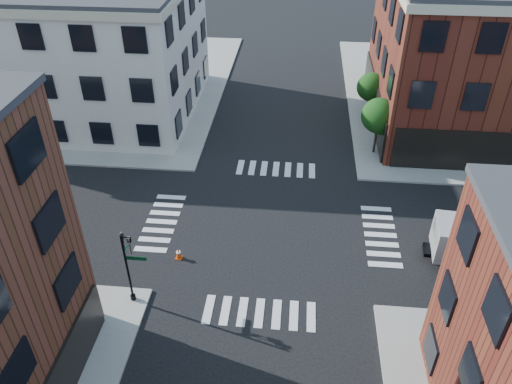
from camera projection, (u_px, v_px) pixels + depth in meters
name	position (u px, v px, depth m)	size (l,w,h in m)	color
ground	(269.00, 228.00, 31.80)	(120.00, 120.00, 0.00)	black
sidewalk_ne	(506.00, 100.00, 47.18)	(30.00, 30.00, 0.15)	gray
sidewalk_nw	(77.00, 83.00, 50.40)	(30.00, 30.00, 0.15)	gray
building_nw	(64.00, 48.00, 43.04)	(22.00, 16.00, 11.00)	silver
tree_near	(380.00, 117.00, 37.47)	(2.69, 2.69, 4.49)	black
tree_far	(372.00, 89.00, 42.51)	(2.43, 2.43, 4.07)	black
signal_pole	(128.00, 260.00, 25.24)	(1.29, 1.24, 4.60)	black
traffic_cone	(179.00, 254.00, 29.34)	(0.44, 0.44, 0.71)	#CD3E09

